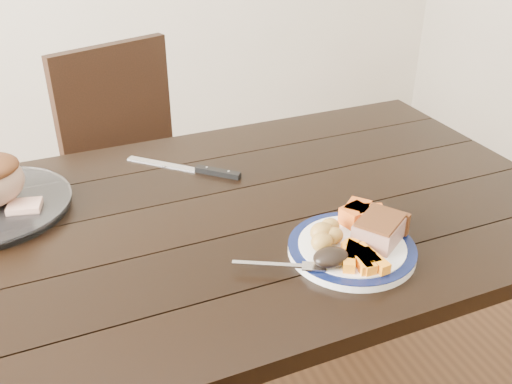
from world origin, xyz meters
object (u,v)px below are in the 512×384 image
object	(u,v)px
chair_far	(138,169)
carving_knife	(204,170)
dining_table	(221,248)
pork_slice	(379,231)
fork	(286,266)
dinner_plate	(352,249)

from	to	relation	value
chair_far	carving_knife	world-z (taller)	chair_far
dining_table	pork_slice	world-z (taller)	pork_slice
pork_slice	dining_table	bearing A→B (deg)	136.94
dining_table	chair_far	world-z (taller)	chair_far
chair_far	pork_slice	distance (m)	1.06
chair_far	fork	world-z (taller)	chair_far
dinner_plate	fork	distance (m)	0.15
pork_slice	fork	xyz separation A→B (m)	(-0.21, -0.01, -0.02)
dining_table	chair_far	xyz separation A→B (m)	(-0.06, 0.73, -0.13)
dinner_plate	pork_slice	xyz separation A→B (m)	(0.06, -0.00, 0.03)
pork_slice	fork	bearing A→B (deg)	-176.59
pork_slice	fork	world-z (taller)	pork_slice
chair_far	pork_slice	bearing A→B (deg)	87.64
dinner_plate	carving_knife	distance (m)	0.48
dinner_plate	fork	size ratio (longest dim) A/B	1.53
chair_far	pork_slice	xyz separation A→B (m)	(0.32, -0.97, 0.27)
carving_knife	pork_slice	bearing A→B (deg)	-19.91
fork	carving_knife	bearing A→B (deg)	119.65
dining_table	pork_slice	size ratio (longest dim) A/B	16.34
dinner_plate	carving_knife	xyz separation A→B (m)	(-0.18, 0.44, -0.00)
chair_far	carving_knife	bearing A→B (deg)	78.94
dinner_plate	fork	xyz separation A→B (m)	(-0.15, -0.02, 0.01)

